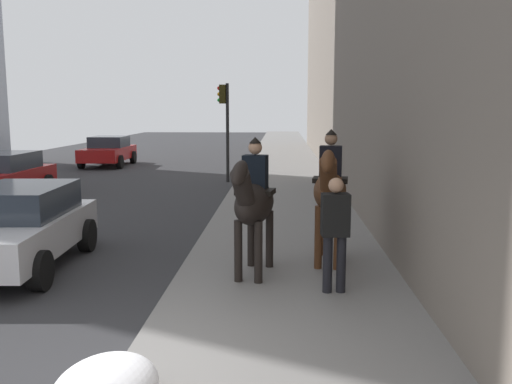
{
  "coord_description": "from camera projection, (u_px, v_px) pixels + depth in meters",
  "views": [
    {
      "loc": [
        -5.31,
        -1.71,
        2.8
      ],
      "look_at": [
        4.0,
        -1.28,
        1.4
      ],
      "focal_mm": 39.08,
      "sensor_mm": 36.0,
      "label": 1
    }
  ],
  "objects": [
    {
      "name": "mounted_horse_near",
      "position": [
        253.0,
        201.0,
        8.86
      ],
      "size": [
        2.14,
        0.81,
        2.23
      ],
      "rotation": [
        0.0,
        0.0,
        2.97
      ],
      "color": "black",
      "rests_on": "sidewalk_slab"
    },
    {
      "name": "car_near_lane",
      "position": [
        108.0,
        151.0,
        27.27
      ],
      "size": [
        4.14,
        2.1,
        1.44
      ],
      "rotation": [
        0.0,
        0.0,
        3.16
      ],
      "color": "maroon",
      "rests_on": "ground"
    },
    {
      "name": "sidewalk_slab",
      "position": [
        292.0,
        381.0,
        5.65
      ],
      "size": [
        120.0,
        3.67,
        0.12
      ],
      "primitive_type": "cube",
      "color": "slate",
      "rests_on": "ground"
    },
    {
      "name": "traffic_light_near_curb",
      "position": [
        225.0,
        116.0,
        20.98
      ],
      "size": [
        0.2,
        0.44,
        3.73
      ],
      "color": "black",
      "rests_on": "ground"
    },
    {
      "name": "car_mid_lane",
      "position": [
        0.0,
        175.0,
        17.18
      ],
      "size": [
        4.3,
        2.12,
        1.44
      ],
      "rotation": [
        0.0,
        0.0,
        3.13
      ],
      "color": "maroon",
      "rests_on": "ground"
    },
    {
      "name": "pedestrian_greeting",
      "position": [
        335.0,
        227.0,
        8.07
      ],
      "size": [
        0.29,
        0.42,
        1.7
      ],
      "rotation": [
        0.0,
        0.0,
        0.08
      ],
      "color": "black",
      "rests_on": "sidewalk_slab"
    },
    {
      "name": "car_far_lane",
      "position": [
        18.0,
        226.0,
        9.79
      ],
      "size": [
        3.98,
        2.07,
        1.44
      ],
      "rotation": [
        0.0,
        0.0,
        3.19
      ],
      "color": "silver",
      "rests_on": "ground"
    },
    {
      "name": "mounted_horse_far",
      "position": [
        330.0,
        189.0,
        9.57
      ],
      "size": [
        2.15,
        0.75,
        2.33
      ],
      "rotation": [
        0.0,
        0.0,
        3.01
      ],
      "color": "#4C2B16",
      "rests_on": "sidewalk_slab"
    }
  ]
}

